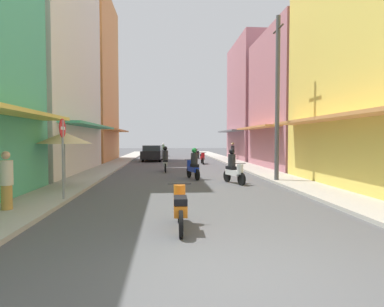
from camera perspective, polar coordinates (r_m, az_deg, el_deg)
The scene contains 20 objects.
ground_plane at distance 23.72m, azimuth -2.45°, elevation -2.33°, with size 101.80×101.80×0.00m, color #4C4C4F.
sidewalk_left at distance 24.03m, azimuth -14.13°, elevation -2.20°, with size 1.78×54.27×0.12m, color #ADA89E.
sidewalk_right at distance 24.39m, azimuth 9.06°, elevation -2.09°, with size 1.78×54.27×0.12m, color #ADA89E.
building_left_mid at distance 21.72m, azimuth -26.74°, elevation 15.60°, with size 7.05×10.42×14.05m.
building_left_far at distance 31.46m, azimuth -19.46°, elevation 12.07°, with size 7.05×8.57×14.62m.
building_right_mid at distance 23.84m, azimuth 19.51°, elevation 8.73°, with size 7.05×8.21×9.30m.
building_right_far at distance 32.55m, azimuth 12.80°, elevation 8.87°, with size 7.05×8.32×11.30m.
motorbike_black at distance 39.17m, azimuth -5.08°, elevation 0.60°, with size 0.55×1.81×1.58m.
motorbike_maroon at distance 34.12m, azimuth 0.86°, elevation -0.01°, with size 0.55×1.81×0.96m.
motorbike_orange at distance 7.31m, azimuth -2.12°, elevation -9.29°, with size 0.55×1.81×0.96m.
motorbike_silver at distance 19.96m, azimuth -4.73°, elevation -1.22°, with size 0.55×1.81×1.58m.
motorbike_white at distance 14.72m, azimuth 7.35°, elevation -2.56°, with size 0.76×1.74×1.58m.
motorbike_red at distance 26.36m, azimuth 1.84°, elevation -0.75°, with size 0.55×1.81×0.96m.
motorbike_blue at distance 16.28m, azimuth 0.20°, elevation -2.06°, with size 0.67×1.77×1.58m.
parked_car at distance 30.13m, azimuth -6.89°, elevation 0.09°, with size 2.08×4.23×1.45m.
pedestrian_crossing at distance 10.00m, azimuth -29.86°, elevation -4.46°, with size 0.34×0.34×1.69m.
pedestrian_foreground at distance 30.37m, azimuth 7.17°, elevation 0.56°, with size 0.44×0.44×1.74m.
vendor_umbrella at distance 13.71m, azimuth -21.54°, elevation 2.56°, with size 2.09×2.09×2.28m.
utility_pole at distance 15.58m, azimuth 14.80°, elevation 9.40°, with size 0.20×1.20×7.62m.
street_sign_no_entry at distance 10.95m, azimuth -21.78°, elevation 0.85°, with size 0.07×0.60×2.65m.
Camera 1 is at (-0.89, -4.48, 2.00)m, focal length 30.31 mm.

